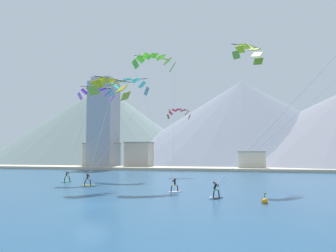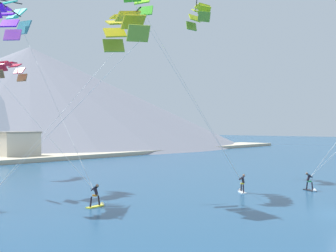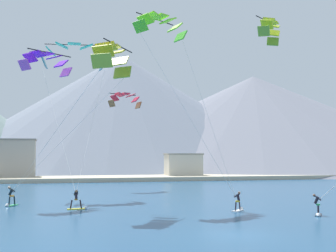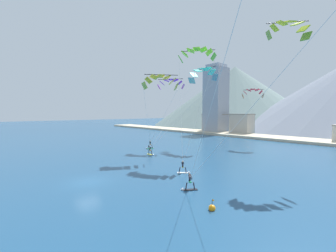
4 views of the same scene
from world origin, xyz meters
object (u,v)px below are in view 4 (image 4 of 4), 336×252
Objects in this scene: kitesurfer_near_lead at (184,170)px; parafoil_kite_mid_center at (202,74)px; parafoil_kite_distant_high_outer at (253,92)px; parafoil_kite_far_left at (160,81)px; race_marker_buoy at (212,208)px; parafoil_kite_distant_low_drift at (289,28)px; kitesurfer_mid_center at (151,152)px; parafoil_kite_near_lead at (197,54)px; kitesurfer_near_trail at (188,185)px; parafoil_kite_distant_mid_solo at (171,83)px; kitesurfer_far_left at (149,146)px.

kitesurfer_near_lead is 0.10× the size of parafoil_kite_mid_center.
parafoil_kite_distant_high_outer is at bearing 101.01° from kitesurfer_near_lead.
parafoil_kite_far_left is at bearing 156.53° from kitesurfer_near_lead.
parafoil_kite_mid_center is at bearing 131.30° from race_marker_buoy.
parafoil_kite_distant_low_drift is at bearing 93.07° from race_marker_buoy.
parafoil_kite_near_lead is at bearing 23.41° from kitesurfer_mid_center.
kitesurfer_near_trail is 0.10× the size of parafoil_kite_near_lead.
kitesurfer_near_lead is 27.40m from parafoil_kite_mid_center.
parafoil_kite_distant_low_drift is at bearing 18.25° from parafoil_kite_far_left.
kitesurfer_mid_center is 24.12m from race_marker_buoy.
parafoil_kite_distant_mid_solo is (-2.92, 7.60, 13.51)m from kitesurfer_mid_center.
parafoil_kite_distant_low_drift reaches higher than kitesurfer_near_trail.
kitesurfer_near_lead is 6.25m from kitesurfer_near_trail.
kitesurfer_mid_center is at bearing 154.36° from race_marker_buoy.
parafoil_kite_mid_center is 14.71m from parafoil_kite_far_left.
parafoil_kite_near_lead reaches higher than kitesurfer_near_trail.
parafoil_kite_mid_center is at bearing 60.06° from kitesurfer_far_left.
parafoil_kite_near_lead reaches higher than parafoil_kite_distant_mid_solo.
kitesurfer_near_lead is 13.39m from kitesurfer_mid_center.
parafoil_kite_mid_center is (0.09, 14.21, 15.78)m from kitesurfer_mid_center.
kitesurfer_near_lead is 20.25m from kitesurfer_far_left.
parafoil_kite_distant_high_outer is at bearing 107.47° from kitesurfer_near_trail.
kitesurfer_near_lead is at bearing -128.30° from parafoil_kite_distant_low_drift.
parafoil_kite_distant_mid_solo is at bearing -123.97° from parafoil_kite_distant_high_outer.
kitesurfer_mid_center is 0.14× the size of parafoil_kite_far_left.
parafoil_kite_distant_high_outer is 4.68× the size of race_marker_buoy.
parafoil_kite_far_left is (-14.61, 8.58, 12.64)m from kitesurfer_near_trail.
kitesurfer_mid_center is 0.10× the size of parafoil_kite_near_lead.
kitesurfer_far_left is at bearing 177.65° from parafoil_kite_near_lead.
kitesurfer_mid_center is at bearing -163.76° from parafoil_kite_distant_low_drift.
parafoil_kite_mid_center is 1.27× the size of parafoil_kite_far_left.
kitesurfer_mid_center is at bearing -156.59° from parafoil_kite_near_lead.
parafoil_kite_mid_center is 3.15× the size of parafoil_kite_distant_low_drift.
kitesurfer_mid_center is at bearing 153.80° from kitesurfer_near_trail.
parafoil_kite_distant_mid_solo is at bearing 176.32° from parafoil_kite_distant_low_drift.
parafoil_kite_near_lead is at bearing -21.16° from parafoil_kite_distant_mid_solo.
parafoil_kite_distant_low_drift reaches higher than race_marker_buoy.
parafoil_kite_distant_low_drift reaches higher than kitesurfer_far_left.
parafoil_kite_mid_center is (-17.19, 22.71, 15.80)m from kitesurfer_near_trail.
parafoil_kite_distant_high_outer is (7.40, 22.91, 11.72)m from kitesurfer_mid_center.
parafoil_kite_far_left is at bearing 1.69° from kitesurfer_mid_center.
race_marker_buoy is at bearing -27.62° from kitesurfer_far_left.
parafoil_kite_far_left is 9.42m from parafoil_kite_distant_mid_solo.
parafoil_kite_distant_mid_solo reaches higher than kitesurfer_near_lead.
parafoil_kite_distant_low_drift is at bearing -21.39° from parafoil_kite_mid_center.
parafoil_kite_distant_high_outer is (-9.89, 31.42, 11.73)m from kitesurfer_near_trail.
parafoil_kite_mid_center reaches higher than kitesurfer_mid_center.
parafoil_kite_distant_high_outer is 18.55m from parafoil_kite_distant_mid_solo.
kitesurfer_near_lead is at bearing -23.47° from parafoil_kite_far_left.
race_marker_buoy is (21.65, -24.64, -16.13)m from parafoil_kite_mid_center.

